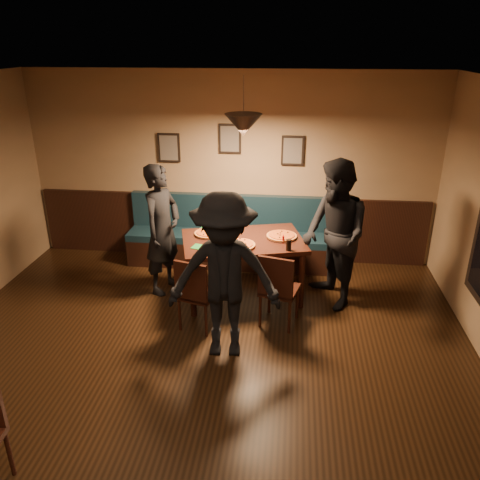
{
  "coord_description": "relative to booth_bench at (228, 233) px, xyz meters",
  "views": [
    {
      "loc": [
        0.91,
        -3.37,
        3.16
      ],
      "look_at": [
        0.32,
        1.88,
        0.95
      ],
      "focal_mm": 35.92,
      "sensor_mm": 36.0,
      "label": 1
    }
  ],
  "objects": [
    {
      "name": "floor",
      "position": [
        0.0,
        -3.2,
        -0.5
      ],
      "size": [
        7.0,
        7.0,
        0.0
      ],
      "primitive_type": "plane",
      "color": "black",
      "rests_on": "ground"
    },
    {
      "name": "ceiling",
      "position": [
        0.0,
        -3.2,
        2.3
      ],
      "size": [
        7.0,
        7.0,
        0.0
      ],
      "primitive_type": "plane",
      "rotation": [
        3.14,
        0.0,
        0.0
      ],
      "color": "silver",
      "rests_on": "ground"
    },
    {
      "name": "wall_back",
      "position": [
        0.0,
        0.3,
        0.9
      ],
      "size": [
        6.0,
        0.0,
        6.0
      ],
      "primitive_type": "plane",
      "rotation": [
        1.57,
        0.0,
        0.0
      ],
      "color": "#8C704F",
      "rests_on": "ground"
    },
    {
      "name": "wainscot",
      "position": [
        0.0,
        0.27,
        0.0
      ],
      "size": [
        5.88,
        0.06,
        1.0
      ],
      "primitive_type": "cube",
      "color": "black",
      "rests_on": "ground"
    },
    {
      "name": "booth_bench",
      "position": [
        0.0,
        0.0,
        0.0
      ],
      "size": [
        3.0,
        0.6,
        1.0
      ],
      "primitive_type": null,
      "color": "#0F232D",
      "rests_on": "ground"
    },
    {
      "name": "picture_left",
      "position": [
        -0.9,
        0.27,
        1.2
      ],
      "size": [
        0.32,
        0.04,
        0.42
      ],
      "primitive_type": "cube",
      "color": "black",
      "rests_on": "wall_back"
    },
    {
      "name": "picture_center",
      "position": [
        0.0,
        0.27,
        1.35
      ],
      "size": [
        0.32,
        0.04,
        0.42
      ],
      "primitive_type": "cube",
      "color": "black",
      "rests_on": "wall_back"
    },
    {
      "name": "picture_right",
      "position": [
        0.9,
        0.27,
        1.2
      ],
      "size": [
        0.32,
        0.04,
        0.42
      ],
      "primitive_type": "cube",
      "color": "black",
      "rests_on": "wall_back"
    },
    {
      "name": "pendant_lamp",
      "position": [
        0.32,
        -0.97,
        1.75
      ],
      "size": [
        0.44,
        0.44,
        0.25
      ],
      "primitive_type": "cone",
      "rotation": [
        3.14,
        0.0,
        0.0
      ],
      "color": "black",
      "rests_on": "ceiling"
    },
    {
      "name": "dining_table",
      "position": [
        0.32,
        -0.97,
        -0.09
      ],
      "size": [
        1.72,
        1.33,
        0.81
      ],
      "primitive_type": "cube",
      "rotation": [
        0.0,
        0.0,
        0.26
      ],
      "color": "black",
      "rests_on": "floor"
    },
    {
      "name": "chair_near_left",
      "position": [
        -0.11,
        -1.75,
        -0.05
      ],
      "size": [
        0.5,
        0.5,
        0.91
      ],
      "primitive_type": null,
      "rotation": [
        0.0,
        0.0,
        -0.29
      ],
      "color": "black",
      "rests_on": "floor"
    },
    {
      "name": "chair_near_right",
      "position": [
        0.82,
        -1.57,
        -0.03
      ],
      "size": [
        0.5,
        0.5,
        0.93
      ],
      "primitive_type": null,
      "rotation": [
        0.0,
        0.0,
        -0.25
      ],
      "color": "black",
      "rests_on": "floor"
    },
    {
      "name": "diner_left",
      "position": [
        -0.75,
        -0.9,
        0.37
      ],
      "size": [
        0.61,
        0.74,
        1.74
      ],
      "primitive_type": "imported",
      "rotation": [
        0.0,
        0.0,
        1.21
      ],
      "color": "black",
      "rests_on": "floor"
    },
    {
      "name": "diner_right",
      "position": [
        1.46,
        -1.01,
        0.44
      ],
      "size": [
        1.02,
        1.12,
        1.88
      ],
      "primitive_type": "imported",
      "rotation": [
        0.0,
        0.0,
        -1.15
      ],
      "color": "black",
      "rests_on": "floor"
    },
    {
      "name": "diner_front",
      "position": [
        0.26,
        -2.21,
        0.41
      ],
      "size": [
        1.21,
        0.75,
        1.81
      ],
      "primitive_type": "imported",
      "rotation": [
        0.0,
        0.0,
        0.06
      ],
      "color": "black",
      "rests_on": "floor"
    },
    {
      "name": "pizza_a",
      "position": [
        -0.14,
        -0.86,
        0.33
      ],
      "size": [
        0.45,
        0.45,
        0.04
      ],
      "primitive_type": "cylinder",
      "rotation": [
        0.0,
        0.0,
        0.26
      ],
      "color": "orange",
      "rests_on": "dining_table"
    },
    {
      "name": "pizza_b",
      "position": [
        0.3,
        -1.19,
        0.33
      ],
      "size": [
        0.39,
        0.39,
        0.04
      ],
      "primitive_type": "cylinder",
      "rotation": [
        0.0,
        0.0,
        -0.02
      ],
      "color": "gold",
      "rests_on": "dining_table"
    },
    {
      "name": "pizza_c",
      "position": [
        0.81,
        -0.85,
        0.33
      ],
      "size": [
        0.49,
        0.49,
        0.04
      ],
      "primitive_type": "cylinder",
      "rotation": [
        0.0,
        0.0,
        -0.3
      ],
      "color": "orange",
      "rests_on": "dining_table"
    },
    {
      "name": "soda_glass",
      "position": [
        0.9,
        -1.24,
        0.38
      ],
      "size": [
        0.08,
        0.08,
        0.14
      ],
      "primitive_type": "cylinder",
      "rotation": [
        0.0,
        0.0,
        -0.39
      ],
      "color": "black",
      "rests_on": "dining_table"
    },
    {
      "name": "tabasco_bottle",
      "position": [
        0.83,
        -1.02,
        0.37
      ],
      "size": [
        0.03,
        0.03,
        0.11
      ],
      "primitive_type": "cylinder",
      "rotation": [
        0.0,
        0.0,
        -0.02
      ],
      "color": "#A4050B",
      "rests_on": "dining_table"
    },
    {
      "name": "napkin_a",
      "position": [
        -0.23,
        -0.67,
        0.31
      ],
      "size": [
        0.16,
        0.16,
        0.01
      ],
      "primitive_type": "cube",
      "rotation": [
        0.0,
        0.0,
        -0.19
      ],
      "color": "#1D6D36",
      "rests_on": "dining_table"
    },
    {
      "name": "napkin_b",
      "position": [
        -0.19,
        -1.27,
        0.31
      ],
      "size": [
        0.19,
        0.19,
        0.01
      ],
      "primitive_type": "cube",
      "rotation": [
        0.0,
        0.0,
        -0.23
      ],
      "color": "#1E732B",
      "rests_on": "dining_table"
    },
    {
      "name": "cutlery_set",
      "position": [
        0.25,
        -1.31,
        0.31
      ],
      "size": [
        0.18,
        0.03,
        0.0
      ],
      "primitive_type": "cube",
      "rotation": [
        0.0,
        0.0,
        1.64
      ],
      "color": "silver",
      "rests_on": "dining_table"
    }
  ]
}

